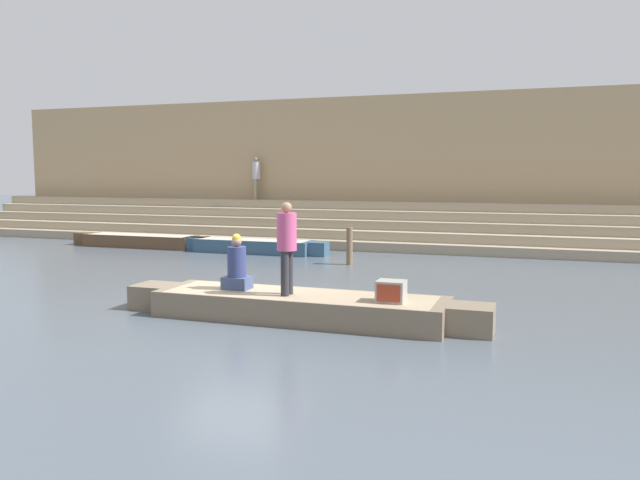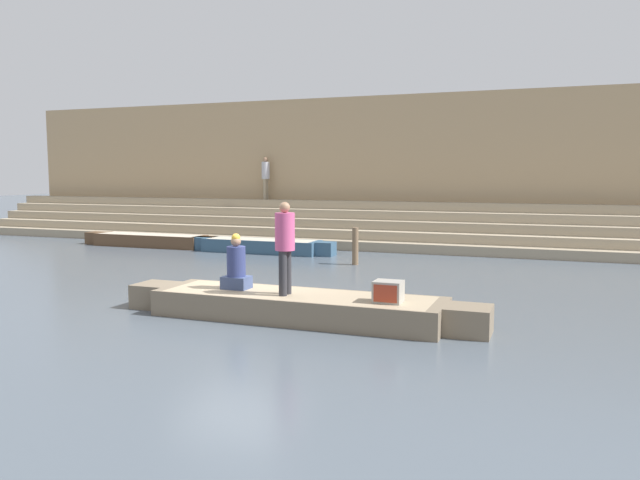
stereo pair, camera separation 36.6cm
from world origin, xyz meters
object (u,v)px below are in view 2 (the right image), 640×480
Objects in this scene: person_standing at (285,242)px; mooring_post at (355,246)px; tv_set at (388,292)px; person_rowing at (236,267)px; rowboat_main at (297,306)px; person_on_steps at (266,175)px; moored_boat_distant at (150,240)px; moored_boat_shore at (261,246)px.

mooring_post is at bearing 98.95° from person_standing.
tv_set is 7.91m from mooring_post.
tv_set is (3.13, -0.23, -0.24)m from person_rowing.
tv_set is at bearing -2.28° from rowboat_main.
person_on_steps is at bearing 129.65° from person_rowing.
person_standing reaches higher than tv_set.
mooring_post is (8.71, -1.81, 0.32)m from moored_boat_distant.
person_rowing is at bearing -91.55° from mooring_post.
person_standing is 1.53× the size of mooring_post.
moored_boat_distant is at bearing 168.27° from mooring_post.
person_on_steps is at bearing 120.76° from rowboat_main.
moored_boat_shore is (-4.91, 8.97, -1.23)m from person_standing.
rowboat_main is 7.28m from mooring_post.
person_rowing reaches higher than moored_boat_distant.
tv_set is at bearing -48.09° from moored_boat_shore.
person_rowing is at bearing -62.34° from moored_boat_shore.
rowboat_main is at bearing -55.61° from moored_boat_shore.
rowboat_main is 1.85m from tv_set.
person_on_steps reaches higher than rowboat_main.
mooring_post reaches higher than moored_boat_distant.
person_rowing is at bearing -11.49° from person_on_steps.
person_standing reaches higher than moored_boat_distant.
person_on_steps is (-6.88, 12.93, 2.44)m from rowboat_main.
person_on_steps is at bearing 118.62° from person_standing.
tv_set reaches higher than moored_boat_distant.
person_rowing is at bearing -44.22° from moored_boat_distant.
moored_boat_distant is 8.90m from mooring_post.
person_standing is at bearing -176.51° from tv_set.
rowboat_main is 10.17m from moored_boat_shore.
person_standing is (-0.17, -0.17, 1.22)m from rowboat_main.
person_on_steps reaches higher than person_standing.
person_standing is at bearing 4.61° from person_rowing.
person_rowing is at bearing 179.69° from rowboat_main.
person_standing is 7.48m from mooring_post.
rowboat_main is 1.24× the size of moored_boat_distant.
tv_set is 0.09× the size of moored_boat_distant.
person_on_steps reaches higher than moored_boat_distant.
person_on_steps is (-8.68, 13.08, 2.02)m from tv_set.
person_on_steps reaches higher than person_rowing.
person_rowing is 9.53m from moored_boat_shore.
mooring_post reaches higher than tv_set.
moored_boat_shore is 4.75× the size of mooring_post.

